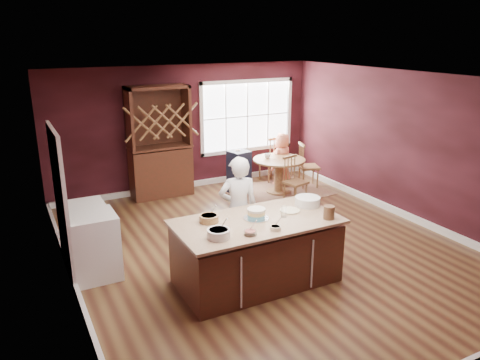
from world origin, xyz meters
The scene contains 27 objects.
room_shell centered at (0.00, 0.00, 1.35)m, with size 7.00×7.00×7.00m.
window centered at (1.50, 3.47, 1.50)m, with size 2.36×0.10×1.66m, color white, non-canonical shape.
doorway centered at (-2.97, 0.60, 1.02)m, with size 0.08×1.26×2.13m, color white, non-canonical shape.
kitchen_island centered at (-0.67, -0.89, 0.44)m, with size 2.23×1.17×0.92m.
dining_table centered at (1.63, 2.24, 0.53)m, with size 1.12×1.12×0.75m.
baker centered at (-0.58, -0.16, 0.81)m, with size 0.59×0.39×1.63m, color silver.
layer_cake centered at (-0.65, -0.83, 0.99)m, with size 0.35×0.35×0.14m, color white, non-canonical shape.
bowl_blue centered at (-1.37, -1.16, 0.98)m, with size 0.29×0.29×0.11m, color silver.
bowl_yellow centered at (-1.27, -0.64, 0.97)m, with size 0.26×0.26×0.10m, color olive.
bowl_pink centered at (-0.98, -1.27, 0.95)m, with size 0.16×0.16×0.06m, color silver.
bowl_olive centered at (-0.62, -1.28, 0.95)m, with size 0.14×0.14×0.05m, color beige.
drinking_glass centered at (-0.29, -0.95, 1.00)m, with size 0.08×0.08×0.15m, color silver.
dinner_plate centered at (-0.09, -0.81, 0.93)m, with size 0.28×0.28×0.02m, color beige.
white_tub centered at (0.27, -0.73, 0.98)m, with size 0.37×0.37×0.13m, color silver.
stoneware_crock centered at (0.22, -1.29, 1.01)m, with size 0.15×0.15×0.18m, color #432A1F.
rug centered at (1.63, 2.24, 0.01)m, with size 2.03×1.57×0.01m, color brown.
chair_east centered at (2.44, 2.27, 0.51)m, with size 0.43×0.41×1.02m, color #955E2B, non-canonical shape.
chair_south centered at (1.57, 1.50, 0.49)m, with size 0.41×0.39×0.98m, color brown, non-canonical shape.
chair_north centered at (1.91, 3.08, 0.54)m, with size 0.46×0.43×1.08m, color brown, non-canonical shape.
seated_woman centered at (1.98, 2.68, 0.60)m, with size 0.59×0.38×1.20m, color #D77556.
high_chair centered at (0.85, 2.61, 0.49)m, with size 0.39×0.39×0.98m, color #151B34, non-canonical shape.
toddler centered at (0.88, 2.59, 0.81)m, with size 0.18×0.14×0.26m, color #8CA5BF, non-canonical shape.
table_plate centered at (1.89, 2.19, 0.76)m, with size 0.18×0.18×0.01m, color beige.
table_cup centered at (1.43, 2.41, 0.80)m, with size 0.13×0.13×0.10m, color white.
hutch centered at (-0.69, 3.22, 1.16)m, with size 1.27×0.53×2.32m, color black.
washer centered at (-2.64, 0.28, 0.47)m, with size 0.65×0.63×0.94m, color silver.
dryer centered at (-2.64, 0.92, 0.44)m, with size 0.61×0.59×0.89m, color silver.
Camera 1 is at (-3.55, -5.98, 3.33)m, focal length 35.00 mm.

